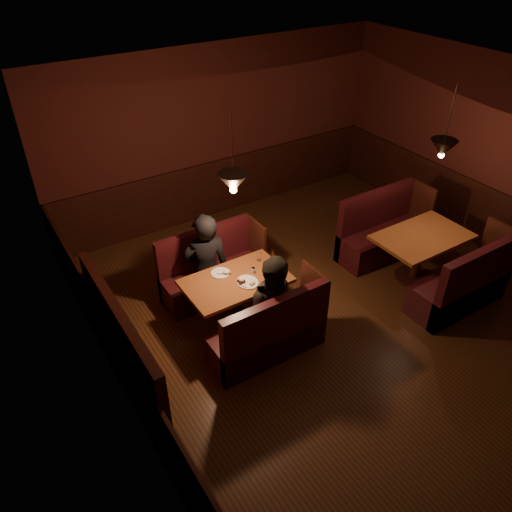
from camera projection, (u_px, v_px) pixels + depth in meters
room at (340, 260)px, 6.00m from camera, size 6.02×7.02×2.92m
main_table at (237, 289)px, 6.35m from camera, size 1.31×0.80×0.92m
main_bench_far at (211, 273)px, 7.00m from camera, size 1.44×0.51×0.98m
main_bench_near at (270, 336)px, 5.98m from camera, size 1.44×0.51×0.98m
second_table at (420, 247)px, 7.12m from camera, size 1.33×0.85×0.75m
second_bench_far at (380, 234)px, 7.81m from camera, size 1.47×0.55×1.05m
second_bench_near at (464, 287)px, 6.71m from camera, size 1.47×0.55×1.05m
diner_a at (205, 249)px, 6.51m from camera, size 0.72×0.56×1.74m
diner_b at (278, 294)px, 5.83m from camera, size 0.97×0.87×1.65m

